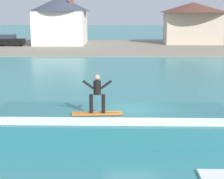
{
  "coord_description": "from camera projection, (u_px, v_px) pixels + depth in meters",
  "views": [
    {
      "loc": [
        -0.49,
        -16.97,
        5.39
      ],
      "look_at": [
        -0.93,
        1.93,
        1.41
      ],
      "focal_mm": 59.91,
      "sensor_mm": 36.0,
      "label": 1
    }
  ],
  "objects": [
    {
      "name": "ground_plane",
      "position": [
        131.0,
        127.0,
        17.7
      ],
      "size": [
        260.0,
        260.0,
        0.0
      ],
      "primitive_type": "plane",
      "color": "teal"
    },
    {
      "name": "wave_crest",
      "position": [
        110.0,
        123.0,
        16.67
      ],
      "size": [
        10.63,
        4.33,
        1.03
      ],
      "color": "#296D73",
      "rests_on": "ground_plane"
    },
    {
      "name": "surfboard",
      "position": [
        97.0,
        113.0,
        16.11
      ],
      "size": [
        2.21,
        0.67,
        0.06
      ],
      "color": "orange",
      "rests_on": "wave_crest"
    },
    {
      "name": "surfer",
      "position": [
        97.0,
        92.0,
        15.91
      ],
      "size": [
        1.26,
        0.32,
        1.67
      ],
      "color": "black",
      "rests_on": "surfboard"
    },
    {
      "name": "shoreline_bank",
      "position": [
        124.0,
        47.0,
        56.96
      ],
      "size": [
        120.0,
        25.8,
        0.11
      ],
      "color": "gray",
      "rests_on": "ground_plane"
    },
    {
      "name": "car_near_shore",
      "position": [
        9.0,
        40.0,
        57.54
      ],
      "size": [
        4.58,
        2.23,
        1.86
      ],
      "color": "black",
      "rests_on": "ground_plane"
    },
    {
      "name": "house_with_chimney",
      "position": [
        60.0,
        19.0,
        59.59
      ],
      "size": [
        9.86,
        9.86,
        7.85
      ],
      "color": "silver",
      "rests_on": "ground_plane"
    },
    {
      "name": "house_gabled_white",
      "position": [
        193.0,
        19.0,
        60.61
      ],
      "size": [
        11.12,
        11.12,
        6.77
      ],
      "color": "beige",
      "rests_on": "ground_plane"
    }
  ]
}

